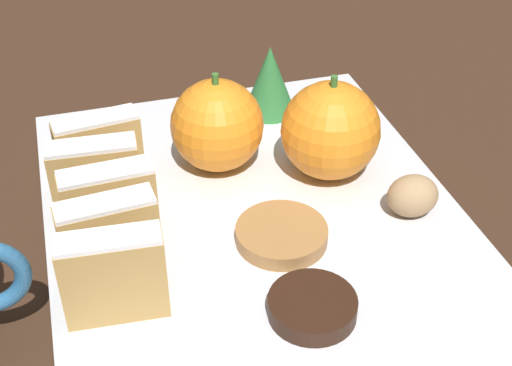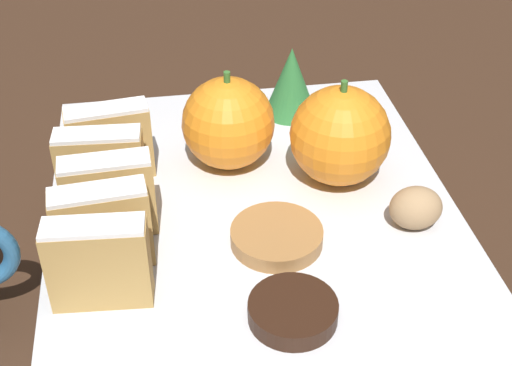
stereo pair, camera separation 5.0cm
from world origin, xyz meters
The scene contains 13 objects.
ground_plane centered at (0.00, 0.00, 0.00)m, with size 6.00×6.00×0.00m, color #382316.
serving_platter centered at (0.00, 0.00, 0.01)m, with size 0.30×0.37×0.01m.
stollen_slice_front centered at (-0.11, -0.07, 0.04)m, with size 0.06×0.03×0.06m.
stollen_slice_second centered at (-0.10, -0.03, 0.04)m, with size 0.06×0.03×0.06m.
stollen_slice_third centered at (-0.10, 0.00, 0.04)m, with size 0.06×0.02×0.06m.
stollen_slice_fourth centered at (-0.11, 0.03, 0.04)m, with size 0.06×0.02×0.06m.
stollen_slice_fifth centered at (-0.10, 0.07, 0.04)m, with size 0.06×0.03×0.06m.
orange_near centered at (-0.01, 0.07, 0.05)m, with size 0.07×0.07×0.08m.
orange_far centered at (0.07, 0.04, 0.05)m, with size 0.08×0.08×0.08m.
walnut centered at (0.11, -0.03, 0.03)m, with size 0.04×0.03×0.03m.
chocolate_cookie centered at (0.01, -0.10, 0.02)m, with size 0.06×0.06×0.01m.
gingerbread_cookie centered at (0.01, -0.03, 0.02)m, with size 0.06×0.06×0.01m.
evergreen_sprig centered at (0.05, 0.14, 0.04)m, with size 0.05×0.05×0.06m.
Camera 1 is at (-0.11, -0.38, 0.34)m, focal length 50.00 mm.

